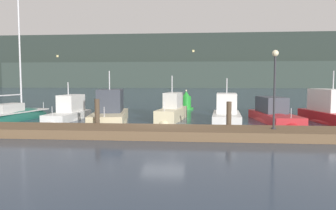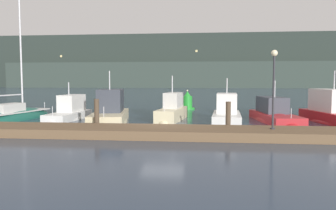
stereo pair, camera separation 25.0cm
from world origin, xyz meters
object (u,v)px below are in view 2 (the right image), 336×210
Objects in this scene: motorboat_berth_4 at (172,115)px; dock_lamppost at (274,76)px; sailboat_berth_1 at (17,118)px; motorboat_berth_6 at (274,118)px; motorboat_berth_5 at (227,117)px; channel_buoy at (187,102)px; motorboat_berth_3 at (110,116)px; motorboat_berth_2 at (69,115)px; motorboat_berth_7 at (333,116)px.

dock_lamppost is at bearing -50.53° from motorboat_berth_4.
sailboat_berth_1 is 1.44× the size of motorboat_berth_6.
motorboat_berth_5 reaches higher than channel_buoy.
motorboat_berth_4 is at bearing 21.50° from motorboat_berth_3.
motorboat_berth_3 is 0.99× the size of motorboat_berth_6.
dock_lamppost is at bearing -72.56° from motorboat_berth_5.
motorboat_berth_4 is 2.83× the size of channel_buoy.
sailboat_berth_1 is 15.05m from motorboat_berth_5.
motorboat_berth_2 is 0.80× the size of motorboat_berth_7.
channel_buoy is 0.49× the size of dock_lamppost.
channel_buoy is at bearing 137.79° from motorboat_berth_7.
sailboat_berth_1 is 1.82× the size of motorboat_berth_5.
motorboat_berth_7 is at bearing 4.74° from motorboat_berth_3.
motorboat_berth_4 is at bearing 165.10° from motorboat_berth_5.
motorboat_berth_6 is 3.68× the size of channel_buoy.
motorboat_berth_3 is at bearing -172.39° from motorboat_berth_6.
motorboat_berth_4 is at bearing 5.07° from sailboat_berth_1.
motorboat_berth_3 is (3.41, -1.22, 0.11)m from motorboat_berth_2.
motorboat_berth_3 is 4.44m from motorboat_berth_4.
motorboat_berth_5 is at bearing -174.90° from motorboat_berth_7.
motorboat_berth_4 is (4.13, 1.63, -0.06)m from motorboat_berth_3.
dock_lamppost is at bearing -28.13° from motorboat_berth_3.
motorboat_berth_3 is at bearing -175.26° from motorboat_berth_7.
dock_lamppost is (13.19, -6.44, 2.76)m from motorboat_berth_2.
motorboat_berth_5 reaches higher than motorboat_berth_6.
motorboat_berth_5 is at bearing -0.06° from sailboat_berth_1.
motorboat_berth_4 is at bearing -94.41° from channel_buoy.
motorboat_berth_2 is 14.71m from motorboat_berth_6.
motorboat_berth_7 is at bearing 50.66° from dock_lamppost.
sailboat_berth_1 is at bearing 179.94° from motorboat_berth_5.
motorboat_berth_4 reaches higher than motorboat_berth_6.
motorboat_berth_7 reaches higher than motorboat_berth_6.
motorboat_berth_3 reaches higher than motorboat_berth_2.
motorboat_berth_4 is 3.94m from motorboat_berth_5.
sailboat_berth_1 is at bearing 174.94° from motorboat_berth_3.
motorboat_berth_2 is 0.99× the size of motorboat_berth_5.
motorboat_berth_7 is at bearing 0.11° from motorboat_berth_2.
motorboat_berth_5 is (11.35, -0.60, 0.04)m from motorboat_berth_2.
motorboat_berth_6 is (3.35, 0.89, -0.11)m from motorboat_berth_5.
motorboat_berth_3 is 15.13m from motorboat_berth_7.
motorboat_berth_3 is at bearing -19.60° from motorboat_berth_2.
motorboat_berth_3 is 1.80× the size of dock_lamppost.
motorboat_berth_4 is 0.78× the size of motorboat_berth_7.
motorboat_berth_6 is at bearing 2.73° from sailboat_berth_1.
sailboat_berth_1 reaches higher than dock_lamppost.
motorboat_berth_4 is 9.28m from dock_lamppost.
motorboat_berth_7 is (18.49, 0.04, 0.13)m from motorboat_berth_2.
sailboat_berth_1 is 5.30× the size of channel_buoy.
channel_buoy is at bearing 65.47° from motorboat_berth_3.
sailboat_berth_1 reaches higher than motorboat_berth_5.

